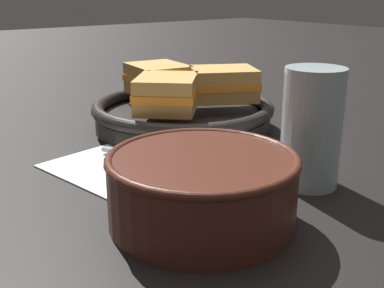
% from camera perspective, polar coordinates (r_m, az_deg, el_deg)
% --- Properties ---
extents(ground_plane, '(4.00, 4.00, 0.00)m').
position_cam_1_polar(ground_plane, '(0.55, -1.48, -3.29)').
color(ground_plane, black).
extents(napkin, '(0.28, 0.25, 0.00)m').
position_cam_1_polar(napkin, '(0.56, -1.98, -2.72)').
color(napkin, white).
rests_on(napkin, ground_plane).
extents(soup_bowl, '(0.17, 0.17, 0.06)m').
position_cam_1_polar(soup_bowl, '(0.42, 1.21, -4.76)').
color(soup_bowl, '#4C2319').
rests_on(soup_bowl, ground_plane).
extents(spoon, '(0.17, 0.09, 0.01)m').
position_cam_1_polar(spoon, '(0.54, -0.48, -2.52)').
color(spoon, '#9E9EA3').
rests_on(spoon, napkin).
extents(skillet, '(0.27, 0.27, 0.04)m').
position_cam_1_polar(skillet, '(0.71, -1.08, 3.52)').
color(skillet, black).
rests_on(skillet, ground_plane).
extents(sandwich_near_left, '(0.10, 0.09, 0.05)m').
position_cam_1_polar(sandwich_near_left, '(0.74, -4.04, 7.65)').
color(sandwich_near_left, '#C18E47').
rests_on(sandwich_near_left, skillet).
extents(sandwich_near_right, '(0.12, 0.12, 0.05)m').
position_cam_1_polar(sandwich_near_right, '(0.64, -3.01, 6.00)').
color(sandwich_near_right, '#C18E47').
rests_on(sandwich_near_right, skillet).
extents(sandwich_far_left, '(0.11, 0.12, 0.05)m').
position_cam_1_polar(sandwich_far_left, '(0.71, 3.72, 7.14)').
color(sandwich_far_left, '#C18E47').
rests_on(sandwich_far_left, skillet).
extents(drinking_glass, '(0.06, 0.06, 0.12)m').
position_cam_1_polar(drinking_glass, '(0.51, 13.99, 1.86)').
color(drinking_glass, silver).
rests_on(drinking_glass, ground_plane).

